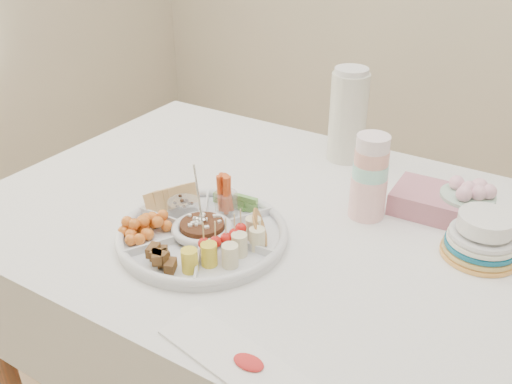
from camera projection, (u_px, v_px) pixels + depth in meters
The scene contains 15 objects.
dining_table at pixel (283, 337), 1.56m from camera, with size 1.52×1.02×0.76m, color white.
party_tray at pixel (202, 232), 1.28m from camera, with size 0.38×0.38×0.04m, color white.
bean_dip at pixel (202, 229), 1.28m from camera, with size 0.10×0.10×0.04m, color #462511.
tortillas at pixel (260, 224), 1.27m from camera, with size 0.09×0.09×0.05m, color #9F7543, non-canonical shape.
carrot_cucumber at pixel (233, 191), 1.36m from camera, with size 0.11×0.11×0.10m, color #D8511E, non-canonical shape.
pita_raisins at pixel (179, 199), 1.37m from camera, with size 0.10×0.10×0.06m, color tan, non-canonical shape.
cherries at pixel (144, 226), 1.28m from camera, with size 0.12×0.12×0.05m, color orange, non-canonical shape.
granola_chunks at pixel (166, 256), 1.18m from camera, with size 0.09×0.09×0.04m, color #513C1D, non-canonical shape.
banana_tomato at pixel (229, 246), 1.17m from camera, with size 0.11×0.11×0.09m, color #DFB957, non-canonical shape.
cup_stack at pixel (370, 171), 1.33m from camera, with size 0.09×0.09×0.24m, color #BABBBA.
thermos at pixel (348, 114), 1.61m from camera, with size 0.11×0.11×0.27m, color silver.
flower_bowl at pixel (467, 200), 1.36m from camera, with size 0.13×0.13×0.10m, color #99C7A9.
napkin_stack at pixel (429, 200), 1.40m from camera, with size 0.17×0.14×0.06m, color #BB7282.
plate_stack at pixel (483, 235), 1.22m from camera, with size 0.17×0.17×0.11m, color #F9F55D.
placemat at pixel (234, 358), 0.97m from camera, with size 0.29×0.10×0.01m, color silver.
Camera 1 is at (0.56, -1.04, 1.48)m, focal length 40.00 mm.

